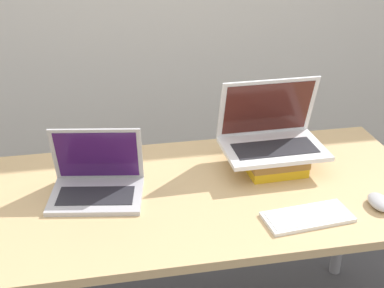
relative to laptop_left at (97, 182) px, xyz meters
The scene contains 6 objects.
desk 0.39m from the laptop_left, ahead, with size 1.53×0.76×0.73m.
laptop_left is the anchor object (origin of this frame).
book_stack 0.64m from the laptop_left, ahead, with size 0.22×0.25×0.07m.
laptop_on_books 0.65m from the laptop_left, ahead, with size 0.37×0.26×0.25m.
wireless_keyboard 0.70m from the laptop_left, 23.03° to the right, with size 0.29×0.15×0.01m.
mouse 0.93m from the laptop_left, 15.72° to the right, with size 0.07×0.11×0.04m.
Camera 1 is at (-0.34, -1.15, 1.69)m, focal length 50.00 mm.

